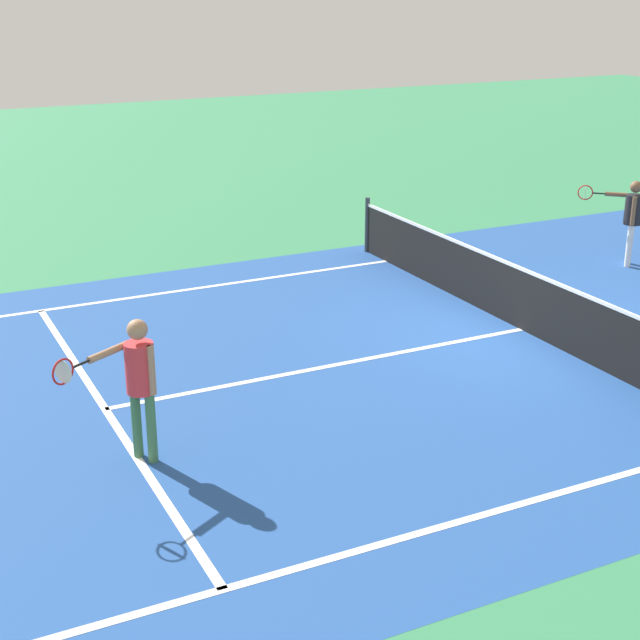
{
  "coord_description": "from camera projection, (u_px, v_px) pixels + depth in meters",
  "views": [
    {
      "loc": [
        10.76,
        -8.73,
        5.05
      ],
      "look_at": [
        0.74,
        -3.79,
        1.0
      ],
      "focal_mm": 53.2,
      "sensor_mm": 36.0,
      "label": 1
    }
  ],
  "objects": [
    {
      "name": "line_sideline_left",
      "position": [
        70.0,
        307.0,
        15.41
      ],
      "size": [
        0.1,
        11.89,
        0.01
      ],
      "primitive_type": "cube",
      "color": "white",
      "rests_on": "ground_plane"
    },
    {
      "name": "line_service_near",
      "position": [
        105.0,
        409.0,
        11.76
      ],
      "size": [
        8.22,
        0.1,
        0.01
      ],
      "primitive_type": "cube",
      "color": "white",
      "rests_on": "ground_plane"
    },
    {
      "name": "ground_plane",
      "position": [
        521.0,
        329.0,
        14.42
      ],
      "size": [
        60.0,
        60.0,
        0.0
      ],
      "primitive_type": "plane",
      "color": "#337F51"
    },
    {
      "name": "line_sideline_right",
      "position": [
        271.0,
        576.0,
        8.48
      ],
      "size": [
        0.1,
        11.89,
        0.01
      ],
      "primitive_type": "cube",
      "color": "white",
      "rests_on": "ground_plane"
    },
    {
      "name": "line_center_service",
      "position": [
        334.0,
        365.0,
        13.09
      ],
      "size": [
        0.1,
        6.4,
        0.01
      ],
      "primitive_type": "cube",
      "color": "white",
      "rests_on": "ground_plane"
    },
    {
      "name": "net",
      "position": [
        524.0,
        299.0,
        14.25
      ],
      "size": [
        9.83,
        0.09,
        1.07
      ],
      "color": "#33383D",
      "rests_on": "ground_plane"
    },
    {
      "name": "player_near",
      "position": [
        138.0,
        375.0,
        10.18
      ],
      "size": [
        0.6,
        1.15,
        1.65
      ],
      "color": "#3F7247",
      "rests_on": "ground_plane"
    },
    {
      "name": "player_far",
      "position": [
        631.0,
        213.0,
        17.33
      ],
      "size": [
        1.0,
        0.79,
        1.58
      ],
      "color": "white",
      "rests_on": "ground_plane"
    },
    {
      "name": "court_surface_inbounds",
      "position": [
        521.0,
        329.0,
        14.42
      ],
      "size": [
        10.62,
        24.4,
        0.0
      ],
      "primitive_type": "cube",
      "color": "#234C93",
      "rests_on": "ground_plane"
    }
  ]
}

